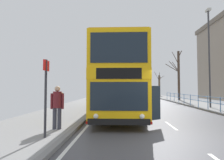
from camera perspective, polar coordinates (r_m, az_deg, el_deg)
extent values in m
cube|color=#4B4B50|center=(7.07, 23.42, -17.13)|extent=(8.40, 140.00, 0.06)
cube|color=silver|center=(9.48, 17.65, -13.20)|extent=(0.12, 2.00, 0.00)
cube|color=silver|center=(14.12, 12.48, -9.71)|extent=(0.12, 2.00, 0.00)
cube|color=silver|center=(18.84, 9.93, -7.93)|extent=(0.12, 2.00, 0.00)
cube|color=silver|center=(23.59, 8.41, -6.85)|extent=(0.12, 2.00, 0.00)
cube|color=silver|center=(28.36, 7.41, -6.13)|extent=(0.12, 2.00, 0.00)
cube|color=silver|center=(33.13, 6.70, -5.62)|extent=(0.12, 2.00, 0.00)
cube|color=silver|center=(37.92, 6.17, -5.24)|extent=(0.12, 2.00, 0.00)
cube|color=silver|center=(42.70, 5.75, -4.94)|extent=(0.12, 2.00, 0.00)
cube|color=silver|center=(47.49, 5.42, -4.70)|extent=(0.12, 2.00, 0.00)
cube|color=silver|center=(52.28, 5.16, -4.51)|extent=(0.12, 2.00, 0.00)
cube|color=silver|center=(57.08, 4.93, -4.34)|extent=(0.12, 2.00, 0.00)
cube|color=silver|center=(6.81, -11.19, -17.57)|extent=(0.12, 133.00, 0.00)
cube|color=slate|center=(6.89, -14.15, -16.80)|extent=(0.20, 140.00, 0.14)
cube|color=gray|center=(7.73, -29.77, -14.95)|extent=(4.00, 140.00, 0.14)
cube|color=#F4B20F|center=(13.02, 2.02, -4.91)|extent=(2.72, 11.30, 1.78)
cube|color=#F4B20F|center=(13.02, 2.01, 0.03)|extent=(2.73, 11.36, 0.46)
cube|color=#F4B20F|center=(13.11, 2.01, 4.61)|extent=(2.72, 11.30, 1.63)
cube|color=#D0970D|center=(13.24, 2.00, 8.27)|extent=(2.64, 10.96, 0.08)
cube|color=#19232D|center=(7.36, 2.12, -5.04)|extent=(2.29, 0.05, 1.14)
cube|color=black|center=(7.37, 2.11, 2.04)|extent=(1.82, 0.05, 0.45)
cube|color=#19232D|center=(7.53, 2.09, 9.99)|extent=(2.29, 0.05, 1.24)
cube|color=black|center=(7.47, 2.13, -12.77)|extent=(2.47, 0.11, 0.24)
cube|color=#B2140F|center=(13.08, 2.03, -8.55)|extent=(2.75, 11.36, 0.10)
cube|color=#19232D|center=(13.36, 7.67, -3.76)|extent=(0.11, 8.79, 0.93)
cube|color=#19232D|center=(13.19, 7.74, 4.94)|extent=(0.13, 10.15, 0.98)
cube|color=#19232D|center=(13.35, -3.63, -3.78)|extent=(0.11, 8.79, 0.93)
cube|color=#19232D|center=(13.18, -3.73, 4.93)|extent=(0.13, 10.15, 0.98)
sphere|color=white|center=(7.48, 9.25, -11.01)|extent=(0.20, 0.20, 0.20)
sphere|color=white|center=(7.47, -5.00, -11.04)|extent=(0.20, 0.20, 0.20)
cube|color=#19232D|center=(8.60, 12.76, -6.88)|extent=(0.67, 0.50, 1.53)
cube|color=black|center=(8.83, 10.21, -6.79)|extent=(0.11, 0.90, 1.53)
cylinder|color=black|center=(9.73, 9.57, -9.93)|extent=(0.31, 1.04, 1.04)
cylinder|color=black|center=(9.73, -5.42, -9.96)|extent=(0.31, 1.04, 1.04)
cylinder|color=black|center=(16.84, 6.28, -6.82)|extent=(0.31, 1.04, 1.04)
cylinder|color=black|center=(16.84, -2.29, -6.84)|extent=(0.31, 1.04, 1.04)
cylinder|color=#386BA8|center=(14.75, 30.41, -6.56)|extent=(0.05, 0.05, 1.03)
cylinder|color=#386BA8|center=(16.36, 27.45, -6.20)|extent=(0.05, 0.05, 1.03)
cylinder|color=#386BA8|center=(18.01, 25.02, -5.89)|extent=(0.05, 0.05, 1.03)
cylinder|color=#386BA8|center=(19.68, 23.00, -5.63)|extent=(0.05, 0.05, 1.03)
cylinder|color=#386BA8|center=(21.38, 21.31, -5.40)|extent=(0.05, 0.05, 1.03)
cylinder|color=#386BA8|center=(23.09, 19.86, -5.20)|extent=(0.05, 0.05, 1.03)
cylinder|color=#386BA8|center=(24.81, 18.62, -5.02)|extent=(0.05, 0.05, 1.03)
cylinder|color=#386BA8|center=(26.55, 17.54, -4.87)|extent=(0.05, 0.05, 1.03)
cylinder|color=#386BA8|center=(28.29, 16.59, -4.73)|extent=(0.05, 0.05, 1.03)
cylinder|color=#386BA8|center=(17.99, 24.99, -4.42)|extent=(0.04, 21.61, 0.04)
cylinder|color=#386BA8|center=(18.01, 25.02, -5.73)|extent=(0.04, 21.61, 0.04)
cylinder|color=#383842|center=(7.86, -15.91, -11.16)|extent=(0.17, 0.17, 0.89)
cylinder|color=#383842|center=(7.91, -17.25, -11.10)|extent=(0.17, 0.17, 0.89)
cylinder|color=maroon|center=(7.81, -16.52, -5.82)|extent=(0.36, 0.36, 0.65)
cylinder|color=maroon|center=(7.76, -14.94, -6.30)|extent=(0.11, 0.11, 0.62)
cylinder|color=maroon|center=(7.87, -18.08, -6.21)|extent=(0.11, 0.11, 0.62)
sphere|color=tan|center=(7.79, -16.47, -2.61)|extent=(0.24, 0.24, 0.22)
cube|color=olive|center=(8.06, -16.04, -5.58)|extent=(0.29, 0.20, 0.50)
cylinder|color=#2D2D33|center=(6.59, -19.79, -5.30)|extent=(0.08, 0.08, 2.60)
cube|color=red|center=(6.64, -19.58, 4.23)|extent=(0.04, 0.44, 0.36)
cylinder|color=#38383D|center=(18.15, 27.78, 5.77)|extent=(0.14, 0.14, 8.34)
cube|color=#B2B2AD|center=(19.22, 27.50, 18.54)|extent=(0.28, 0.60, 0.20)
cylinder|color=brown|center=(43.58, 14.37, -1.62)|extent=(0.43, 0.43, 4.59)
cylinder|color=brown|center=(43.12, 14.56, 0.20)|extent=(0.23, 1.12, 0.97)
cylinder|color=brown|center=(43.51, 13.64, 1.17)|extent=(1.17, 0.18, 2.09)
cylinder|color=brown|center=(44.01, 15.06, 0.78)|extent=(1.30, 0.58, 0.89)
cylinder|color=brown|center=(42.91, 14.37, 1.43)|extent=(0.37, 1.58, 1.15)
cylinder|color=#423328|center=(27.57, 19.87, 1.34)|extent=(0.32, 0.32, 6.88)
cylinder|color=#423328|center=(28.17, 18.94, 6.39)|extent=(0.71, 0.96, 1.96)
cylinder|color=#423328|center=(28.47, 19.71, 6.76)|extent=(0.36, 1.19, 0.78)
cylinder|color=#423328|center=(28.21, 18.48, 4.00)|extent=(1.06, 1.46, 1.75)
cylinder|color=#423328|center=(28.73, 19.76, 7.60)|extent=(0.52, 1.53, 1.02)
cylinder|color=#423328|center=(27.95, 18.94, 3.96)|extent=(0.76, 0.83, 1.45)
cylinder|color=#423328|center=(27.32, 18.03, 3.55)|extent=(1.90, 0.26, 1.15)
cylinder|color=#423328|center=(28.30, 20.21, 7.47)|extent=(0.76, 0.71, 1.15)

